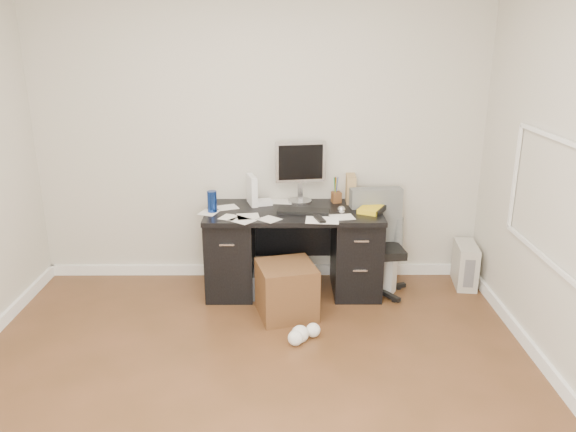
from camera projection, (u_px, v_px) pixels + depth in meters
name	position (u px, v px, depth m)	size (l,w,h in m)	color
ground	(249.00, 405.00, 3.47)	(4.00, 4.00, 0.00)	#4E3219
room_shell	(249.00, 138.00, 2.99)	(4.02, 4.02, 2.71)	beige
desk	(293.00, 248.00, 4.92)	(1.50, 0.70, 0.75)	black
loose_papers	(270.00, 212.00, 4.76)	(1.10, 0.60, 0.00)	white
lcd_monitor	(300.00, 172.00, 4.95)	(0.44, 0.25, 0.56)	#A8A8AD
keyboard	(303.00, 211.00, 4.75)	(0.44, 0.15, 0.02)	black
computer_mouse	(341.00, 210.00, 4.71)	(0.07, 0.07, 0.07)	#A8A8AD
travel_mug	(212.00, 202.00, 4.74)	(0.08, 0.08, 0.18)	navy
white_binder	(252.00, 190.00, 4.94)	(0.10, 0.23, 0.26)	white
magazine_file	(351.00, 189.00, 5.01)	(0.11, 0.21, 0.25)	tan
pen_cup	(336.00, 190.00, 5.00)	(0.10, 0.10, 0.23)	brown
yellow_book	(372.00, 210.00, 4.76)	(0.18, 0.23, 0.04)	yellow
paper_remote	(322.00, 219.00, 4.55)	(0.27, 0.21, 0.02)	white
office_chair	(378.00, 244.00, 4.85)	(0.52, 0.52, 0.92)	#575957
pc_tower	(465.00, 265.00, 5.09)	(0.17, 0.39, 0.39)	beige
shopping_bag	(380.00, 272.00, 4.97)	(0.27, 0.19, 0.37)	silver
wicker_basket	(286.00, 290.00, 4.53)	(0.44, 0.44, 0.44)	#472915
desk_printer	(271.00, 281.00, 4.95)	(0.37, 0.31, 0.22)	#5C5C60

